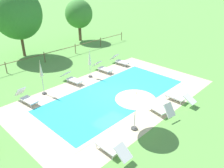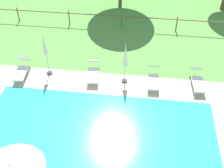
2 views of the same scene
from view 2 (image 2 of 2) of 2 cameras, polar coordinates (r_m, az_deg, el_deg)
ground_plane at (r=12.84m, az=-3.06°, el=-9.58°), size 160.00×160.00×0.00m
pool_deck_paving at (r=12.83m, az=-3.06°, el=-9.57°), size 14.24×8.39×0.01m
swimming_pool_water at (r=12.83m, az=-3.07°, el=-9.57°), size 10.71×4.86×0.01m
pool_coping_rim at (r=12.83m, az=-3.07°, el=-9.55°), size 11.19×5.34×0.01m
sun_lounger_north_near_steps at (r=15.40m, az=-3.84°, el=2.64°), size 0.82×2.07×0.81m
sun_lounger_north_far at (r=16.27m, az=-18.00°, el=2.94°), size 0.78×1.94×0.96m
sun_lounger_south_near_corner at (r=15.10m, az=8.42°, el=1.36°), size 0.68×2.01×0.85m
sun_lounger_south_far at (r=15.46m, az=17.14°, el=0.85°), size 0.71×1.98×0.91m
patio_umbrella_open_foreground at (r=9.78m, az=-19.92°, el=-15.85°), size 2.15×2.15×2.33m
patio_umbrella_closed_row_west at (r=15.20m, az=-13.57°, el=7.12°), size 0.32×0.32×2.54m
patio_umbrella_closed_row_centre at (r=14.29m, az=2.74°, el=5.41°), size 0.32×0.32×2.42m
perimeter_fence at (r=19.78m, az=2.04°, el=13.29°), size 22.65×0.08×1.05m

